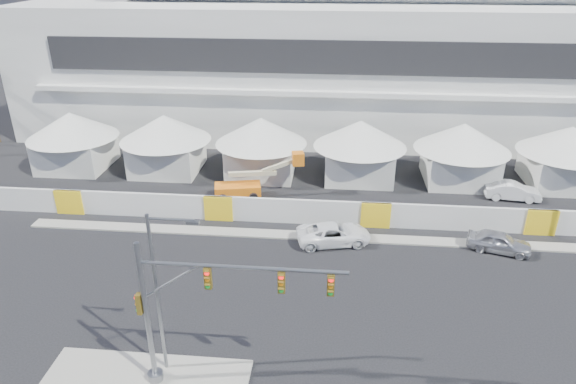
# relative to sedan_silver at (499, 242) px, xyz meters

# --- Properties ---
(ground) EXTENTS (160.00, 160.00, 0.00)m
(ground) POSITION_rel_sedan_silver_xyz_m (-14.35, -11.75, -0.73)
(ground) COLOR black
(ground) RESTS_ON ground
(stadium) EXTENTS (80.00, 24.80, 21.98)m
(stadium) POSITION_rel_sedan_silver_xyz_m (-5.64, 29.75, 8.72)
(stadium) COLOR silver
(stadium) RESTS_ON ground
(tent_row) EXTENTS (53.40, 8.40, 5.40)m
(tent_row) POSITION_rel_sedan_silver_xyz_m (-13.85, 12.25, 2.42)
(tent_row) COLOR silver
(tent_row) RESTS_ON ground
(hoarding_fence) EXTENTS (70.00, 0.25, 2.00)m
(hoarding_fence) POSITION_rel_sedan_silver_xyz_m (-8.35, 2.75, 0.27)
(hoarding_fence) COLOR silver
(hoarding_fence) RESTS_ON ground
(sedan_silver) EXTENTS (2.81, 4.57, 1.45)m
(sedan_silver) POSITION_rel_sedan_silver_xyz_m (0.00, 0.00, 0.00)
(sedan_silver) COLOR #BCBDC2
(sedan_silver) RESTS_ON ground
(pickup_curb) EXTENTS (3.51, 5.67, 1.47)m
(pickup_curb) POSITION_rel_sedan_silver_xyz_m (-11.44, 0.04, 0.01)
(pickup_curb) COLOR white
(pickup_curb) RESTS_ON ground
(lot_car_a) EXTENTS (1.98, 4.60, 1.47)m
(lot_car_a) POSITION_rel_sedan_silver_xyz_m (3.41, 8.67, 0.01)
(lot_car_a) COLOR white
(lot_car_a) RESTS_ON ground
(traffic_mast) EXTENTS (9.38, 0.74, 7.65)m
(traffic_mast) POSITION_rel_sedan_silver_xyz_m (-17.94, -13.94, 3.63)
(traffic_mast) COLOR gray
(traffic_mast) RESTS_ON median_island
(streetlight_median) EXTENTS (2.37, 0.24, 8.58)m
(streetlight_median) POSITION_rel_sedan_silver_xyz_m (-19.36, -13.09, 4.35)
(streetlight_median) COLOR gray
(streetlight_median) RESTS_ON median_island
(boom_lift) EXTENTS (7.74, 2.45, 3.84)m
(boom_lift) POSITION_rel_sedan_silver_xyz_m (-18.90, 6.85, 0.31)
(boom_lift) COLOR orange
(boom_lift) RESTS_ON ground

